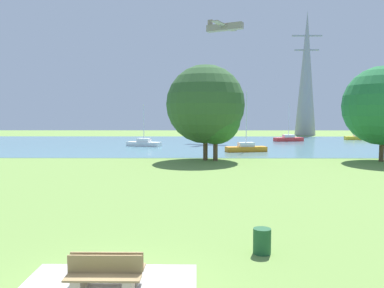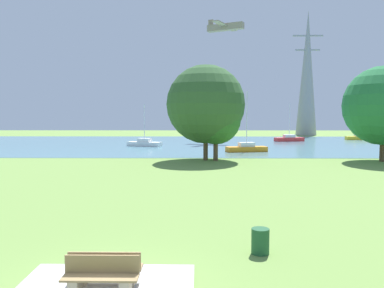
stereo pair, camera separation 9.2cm
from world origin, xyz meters
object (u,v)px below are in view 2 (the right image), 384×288
sailboat_yellow (360,137)px  sailboat_orange (246,148)px  light_aircraft (225,27)px  tree_east_near (206,104)px  tree_west_near (384,106)px  tree_east_far (216,119)px  sailboat_red (289,139)px  litter_bin (260,241)px  bench_facing_inland (101,279)px  bench_facing_water (106,270)px  sailboat_white (144,143)px  electricity_pylon (307,73)px

sailboat_yellow → sailboat_orange: bearing=-135.0°
sailboat_yellow → light_aircraft: bearing=-176.5°
tree_east_near → tree_west_near: 16.55m
sailboat_yellow → tree_east_far: tree_east_far is taller
sailboat_red → tree_east_far: tree_east_far is taller
litter_bin → tree_west_near: size_ratio=0.09×
bench_facing_inland → light_aircraft: size_ratio=0.23×
litter_bin → sailboat_red: bearing=76.0°
litter_bin → light_aircraft: bearing=87.2°
sailboat_orange → sailboat_red: sailboat_orange is taller
tree_east_far → light_aircraft: (2.92, 30.32, 15.29)m
bench_facing_water → tree_east_near: tree_east_near is taller
sailboat_yellow → tree_east_far: 41.74m
tree_west_near → sailboat_white: bearing=144.7°
bench_facing_inland → sailboat_white: 45.58m
bench_facing_water → sailboat_white: bearing=96.5°
litter_bin → sailboat_orange: size_ratio=0.11×
tree_east_far → tree_west_near: size_ratio=0.71×
sailboat_white → sailboat_yellow: sailboat_yellow is taller
bench_facing_inland → tree_east_far: (4.02, 28.27, 3.47)m
sailboat_red → tree_west_near: tree_west_near is taller
bench_facing_inland → sailboat_yellow: 67.52m
tree_east_near → tree_east_far: (0.95, -0.45, -1.44)m
tree_west_near → electricity_pylon: electricity_pylon is taller
sailboat_orange → tree_west_near: bearing=-39.5°
bench_facing_water → tree_east_far: (4.02, 27.73, 3.47)m
litter_bin → sailboat_orange: bearing=83.6°
sailboat_white → sailboat_yellow: size_ratio=0.98×
light_aircraft → sailboat_white: bearing=-132.2°
litter_bin → sailboat_red: (13.23, 52.99, 0.05)m
bench_facing_water → light_aircraft: size_ratio=0.23×
sailboat_orange → tree_east_far: size_ratio=1.12×
tree_west_near → electricity_pylon: bearing=82.7°
light_aircraft → electricity_pylon: bearing=43.0°
bench_facing_water → tree_east_far: tree_east_far is taller
bench_facing_inland → electricity_pylon: 81.42m
sailboat_red → electricity_pylon: size_ratio=0.24×
sailboat_white → tree_east_near: size_ratio=0.64×
litter_bin → bench_facing_water: bearing=-149.3°
sailboat_yellow → tree_east_far: size_ratio=0.94×
bench_facing_water → litter_bin: (4.26, 2.53, -0.07)m
sailboat_orange → sailboat_red: bearing=63.4°
tree_east_near → electricity_pylon: 53.18m
sailboat_white → sailboat_orange: (13.19, -8.00, 0.01)m
tree_west_near → litter_bin: bearing=-121.8°
sailboat_yellow → tree_west_near: size_ratio=0.67×
light_aircraft → tree_east_near: bearing=-97.4°
sailboat_orange → tree_east_near: (-5.01, -8.57, 4.91)m
bench_facing_water → tree_west_near: 33.92m
sailboat_white → electricity_pylon: electricity_pylon is taller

